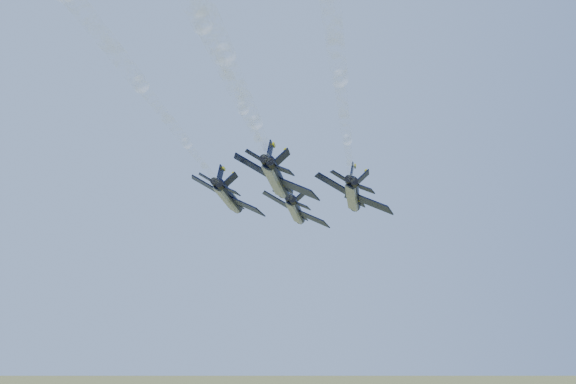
{
  "coord_description": "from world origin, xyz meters",
  "views": [
    {
      "loc": [
        -0.73,
        -86.56,
        81.0
      ],
      "look_at": [
        2.18,
        2.03,
        99.11
      ],
      "focal_mm": 40.0,
      "sensor_mm": 36.0,
      "label": 1
    }
  ],
  "objects_px": {
    "jet_right": "(354,195)",
    "jet_slot": "(277,179)",
    "jet_lead": "(296,211)",
    "jet_left": "(229,197)"
  },
  "relations": [
    {
      "from": "jet_right",
      "to": "jet_slot",
      "type": "bearing_deg",
      "value": -126.64
    },
    {
      "from": "jet_lead",
      "to": "jet_slot",
      "type": "xyz_separation_m",
      "value": [
        -3.34,
        -22.12,
        0.0
      ]
    },
    {
      "from": "jet_lead",
      "to": "jet_right",
      "type": "height_order",
      "value": "same"
    },
    {
      "from": "jet_lead",
      "to": "jet_slot",
      "type": "bearing_deg",
      "value": -87.78
    },
    {
      "from": "jet_left",
      "to": "jet_right",
      "type": "height_order",
      "value": "same"
    },
    {
      "from": "jet_lead",
      "to": "jet_right",
      "type": "xyz_separation_m",
      "value": [
        7.32,
        -12.33,
        0.0
      ]
    },
    {
      "from": "jet_left",
      "to": "jet_slot",
      "type": "xyz_separation_m",
      "value": [
        6.47,
        -11.74,
        0.0
      ]
    },
    {
      "from": "jet_slot",
      "to": "jet_right",
      "type": "bearing_deg",
      "value": 53.36
    },
    {
      "from": "jet_lead",
      "to": "jet_slot",
      "type": "relative_size",
      "value": 1.0
    },
    {
      "from": "jet_left",
      "to": "jet_right",
      "type": "relative_size",
      "value": 1.0
    }
  ]
}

